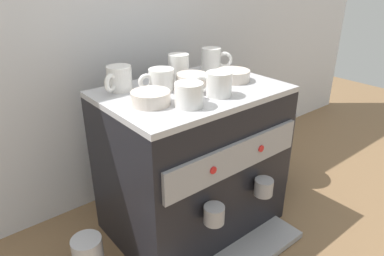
{
  "coord_description": "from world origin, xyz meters",
  "views": [
    {
      "loc": [
        -0.62,
        -0.75,
        0.8
      ],
      "look_at": [
        0.0,
        0.0,
        0.35
      ],
      "focal_mm": 32.86,
      "sensor_mm": 36.0,
      "label": 1
    }
  ],
  "objects_px": {
    "ceramic_cup_2": "(178,67)",
    "ceramic_cup_4": "(160,80)",
    "ceramic_cup_3": "(217,84)",
    "ceramic_cup_5": "(119,79)",
    "ceramic_bowl_1": "(233,76)",
    "ceramic_bowl_2": "(151,98)",
    "ceramic_bowl_0": "(193,82)",
    "coffee_grinder": "(271,135)",
    "ceramic_cup_0": "(212,60)",
    "espresso_machine": "(193,162)",
    "ceramic_cup_1": "(189,94)"
  },
  "relations": [
    {
      "from": "ceramic_cup_2",
      "to": "ceramic_cup_4",
      "type": "distance_m",
      "value": 0.11
    },
    {
      "from": "ceramic_cup_3",
      "to": "ceramic_cup_5",
      "type": "bearing_deg",
      "value": 131.41
    },
    {
      "from": "ceramic_cup_5",
      "to": "ceramic_bowl_1",
      "type": "relative_size",
      "value": 0.97
    },
    {
      "from": "ceramic_cup_4",
      "to": "ceramic_bowl_1",
      "type": "bearing_deg",
      "value": -16.27
    },
    {
      "from": "ceramic_cup_4",
      "to": "ceramic_bowl_2",
      "type": "height_order",
      "value": "ceramic_cup_4"
    },
    {
      "from": "ceramic_cup_3",
      "to": "ceramic_bowl_1",
      "type": "relative_size",
      "value": 0.87
    },
    {
      "from": "ceramic_bowl_0",
      "to": "coffee_grinder",
      "type": "bearing_deg",
      "value": 2.17
    },
    {
      "from": "ceramic_cup_0",
      "to": "ceramic_bowl_1",
      "type": "distance_m",
      "value": 0.13
    },
    {
      "from": "coffee_grinder",
      "to": "ceramic_cup_5",
      "type": "bearing_deg",
      "value": 169.72
    },
    {
      "from": "ceramic_cup_4",
      "to": "ceramic_bowl_0",
      "type": "bearing_deg",
      "value": -31.31
    },
    {
      "from": "espresso_machine",
      "to": "ceramic_cup_3",
      "type": "height_order",
      "value": "ceramic_cup_3"
    },
    {
      "from": "ceramic_cup_4",
      "to": "ceramic_cup_5",
      "type": "bearing_deg",
      "value": 141.48
    },
    {
      "from": "espresso_machine",
      "to": "ceramic_bowl_0",
      "type": "relative_size",
      "value": 5.73
    },
    {
      "from": "ceramic_cup_3",
      "to": "ceramic_bowl_2",
      "type": "distance_m",
      "value": 0.19
    },
    {
      "from": "coffee_grinder",
      "to": "ceramic_cup_1",
      "type": "bearing_deg",
      "value": -167.03
    },
    {
      "from": "ceramic_bowl_2",
      "to": "ceramic_cup_5",
      "type": "bearing_deg",
      "value": 92.82
    },
    {
      "from": "ceramic_cup_1",
      "to": "ceramic_cup_3",
      "type": "xyz_separation_m",
      "value": [
        0.11,
        0.01,
        0.0
      ]
    },
    {
      "from": "ceramic_cup_0",
      "to": "ceramic_bowl_0",
      "type": "relative_size",
      "value": 0.96
    },
    {
      "from": "ceramic_cup_0",
      "to": "ceramic_cup_5",
      "type": "distance_m",
      "value": 0.35
    },
    {
      "from": "espresso_machine",
      "to": "ceramic_cup_5",
      "type": "xyz_separation_m",
      "value": [
        -0.17,
        0.13,
        0.28
      ]
    },
    {
      "from": "espresso_machine",
      "to": "ceramic_bowl_1",
      "type": "bearing_deg",
      "value": -5.26
    },
    {
      "from": "ceramic_cup_0",
      "to": "ceramic_cup_3",
      "type": "xyz_separation_m",
      "value": [
        -0.16,
        -0.2,
        -0.01
      ]
    },
    {
      "from": "ceramic_cup_0",
      "to": "ceramic_bowl_2",
      "type": "relative_size",
      "value": 0.86
    },
    {
      "from": "ceramic_cup_1",
      "to": "ceramic_cup_4",
      "type": "relative_size",
      "value": 0.95
    },
    {
      "from": "ceramic_bowl_1",
      "to": "ceramic_cup_1",
      "type": "bearing_deg",
      "value": -160.74
    },
    {
      "from": "espresso_machine",
      "to": "ceramic_cup_5",
      "type": "relative_size",
      "value": 5.19
    },
    {
      "from": "ceramic_cup_4",
      "to": "coffee_grinder",
      "type": "bearing_deg",
      "value": -3.85
    },
    {
      "from": "ceramic_cup_1",
      "to": "coffee_grinder",
      "type": "bearing_deg",
      "value": 12.97
    },
    {
      "from": "ceramic_cup_0",
      "to": "ceramic_cup_5",
      "type": "height_order",
      "value": "ceramic_cup_0"
    },
    {
      "from": "ceramic_cup_5",
      "to": "ceramic_bowl_2",
      "type": "relative_size",
      "value": 0.99
    },
    {
      "from": "ceramic_bowl_2",
      "to": "coffee_grinder",
      "type": "relative_size",
      "value": 0.25
    },
    {
      "from": "espresso_machine",
      "to": "ceramic_cup_2",
      "type": "distance_m",
      "value": 0.3
    },
    {
      "from": "espresso_machine",
      "to": "ceramic_cup_0",
      "type": "height_order",
      "value": "ceramic_cup_0"
    },
    {
      "from": "espresso_machine",
      "to": "ceramic_bowl_2",
      "type": "relative_size",
      "value": 5.15
    },
    {
      "from": "ceramic_cup_1",
      "to": "ceramic_bowl_0",
      "type": "distance_m",
      "value": 0.14
    },
    {
      "from": "ceramic_cup_4",
      "to": "coffee_grinder",
      "type": "distance_m",
      "value": 0.59
    },
    {
      "from": "ceramic_cup_0",
      "to": "ceramic_bowl_1",
      "type": "bearing_deg",
      "value": -102.58
    },
    {
      "from": "ceramic_cup_0",
      "to": "ceramic_cup_5",
      "type": "xyz_separation_m",
      "value": [
        -0.35,
        0.01,
        -0.0
      ]
    },
    {
      "from": "ceramic_bowl_1",
      "to": "ceramic_bowl_2",
      "type": "height_order",
      "value": "ceramic_bowl_2"
    },
    {
      "from": "ceramic_cup_1",
      "to": "ceramic_cup_5",
      "type": "distance_m",
      "value": 0.24
    },
    {
      "from": "ceramic_cup_1",
      "to": "ceramic_bowl_0",
      "type": "relative_size",
      "value": 1.1
    },
    {
      "from": "coffee_grinder",
      "to": "espresso_machine",
      "type": "bearing_deg",
      "value": -177.37
    },
    {
      "from": "espresso_machine",
      "to": "ceramic_bowl_0",
      "type": "bearing_deg",
      "value": 51.11
    },
    {
      "from": "ceramic_cup_2",
      "to": "ceramic_cup_5",
      "type": "distance_m",
      "value": 0.2
    },
    {
      "from": "ceramic_cup_5",
      "to": "ceramic_bowl_0",
      "type": "height_order",
      "value": "ceramic_cup_5"
    },
    {
      "from": "ceramic_cup_5",
      "to": "ceramic_bowl_1",
      "type": "bearing_deg",
      "value": -23.61
    },
    {
      "from": "espresso_machine",
      "to": "ceramic_cup_1",
      "type": "distance_m",
      "value": 0.3
    },
    {
      "from": "espresso_machine",
      "to": "coffee_grinder",
      "type": "height_order",
      "value": "espresso_machine"
    },
    {
      "from": "ceramic_cup_2",
      "to": "ceramic_bowl_2",
      "type": "xyz_separation_m",
      "value": [
        -0.19,
        -0.13,
        -0.02
      ]
    },
    {
      "from": "ceramic_cup_3",
      "to": "ceramic_cup_5",
      "type": "height_order",
      "value": "ceramic_cup_5"
    }
  ]
}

